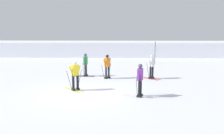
{
  "coord_description": "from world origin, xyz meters",
  "views": [
    {
      "loc": [
        1.9,
        -12.07,
        3.35
      ],
      "look_at": [
        1.44,
        3.57,
        0.9
      ],
      "focal_mm": 37.02,
      "sensor_mm": 36.0,
      "label": 1
    }
  ],
  "objects_px": {
    "skier_purple": "(140,79)",
    "skier_green": "(85,64)",
    "trail_marker_pole": "(155,53)",
    "skier_yellow": "(75,75)",
    "skier_orange": "(107,66)",
    "skier_white": "(152,66)"
  },
  "relations": [
    {
      "from": "skier_purple",
      "to": "skier_green",
      "type": "height_order",
      "value": "same"
    },
    {
      "from": "skier_purple",
      "to": "trail_marker_pole",
      "type": "distance_m",
      "value": 12.53
    },
    {
      "from": "skier_green",
      "to": "skier_purple",
      "type": "bearing_deg",
      "value": -56.45
    },
    {
      "from": "skier_yellow",
      "to": "skier_orange",
      "type": "distance_m",
      "value": 3.73
    },
    {
      "from": "skier_purple",
      "to": "trail_marker_pole",
      "type": "height_order",
      "value": "trail_marker_pole"
    },
    {
      "from": "skier_yellow",
      "to": "skier_orange",
      "type": "xyz_separation_m",
      "value": [
        1.64,
        3.34,
        -0.0
      ]
    },
    {
      "from": "skier_orange",
      "to": "skier_purple",
      "type": "bearing_deg",
      "value": -67.38
    },
    {
      "from": "skier_purple",
      "to": "skier_yellow",
      "type": "xyz_separation_m",
      "value": [
        -3.53,
        1.19,
        0.0
      ]
    },
    {
      "from": "skier_green",
      "to": "skier_white",
      "type": "distance_m",
      "value": 4.84
    },
    {
      "from": "skier_green",
      "to": "trail_marker_pole",
      "type": "relative_size",
      "value": 0.75
    },
    {
      "from": "skier_white",
      "to": "skier_orange",
      "type": "bearing_deg",
      "value": -179.55
    },
    {
      "from": "skier_white",
      "to": "trail_marker_pole",
      "type": "bearing_deg",
      "value": 79.52
    },
    {
      "from": "skier_yellow",
      "to": "skier_purple",
      "type": "bearing_deg",
      "value": -18.59
    },
    {
      "from": "skier_white",
      "to": "skier_orange",
      "type": "distance_m",
      "value": 3.11
    },
    {
      "from": "skier_orange",
      "to": "skier_yellow",
      "type": "bearing_deg",
      "value": -116.19
    },
    {
      "from": "skier_purple",
      "to": "skier_green",
      "type": "distance_m",
      "value": 6.42
    },
    {
      "from": "skier_yellow",
      "to": "trail_marker_pole",
      "type": "bearing_deg",
      "value": 60.79
    },
    {
      "from": "skier_purple",
      "to": "skier_yellow",
      "type": "relative_size",
      "value": 1.0
    },
    {
      "from": "skier_white",
      "to": "skier_yellow",
      "type": "bearing_deg",
      "value": -144.71
    },
    {
      "from": "skier_purple",
      "to": "skier_white",
      "type": "bearing_deg",
      "value": 74.93
    },
    {
      "from": "skier_orange",
      "to": "trail_marker_pole",
      "type": "relative_size",
      "value": 0.75
    },
    {
      "from": "skier_green",
      "to": "trail_marker_pole",
      "type": "height_order",
      "value": "trail_marker_pole"
    }
  ]
}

